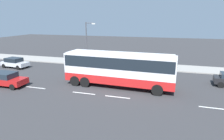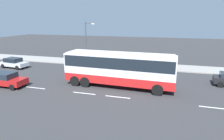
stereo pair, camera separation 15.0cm
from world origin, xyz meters
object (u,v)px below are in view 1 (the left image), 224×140
car_red_compact (6,79)px  pedestrian_near_curb (144,62)px  street_lamp (87,40)px  coach_bus (119,66)px  car_silver_hatch (15,63)px

car_red_compact → pedestrian_near_curb: 17.84m
street_lamp → coach_bus: bearing=-50.1°
coach_bus → car_silver_hatch: coach_bus is taller
coach_bus → car_red_compact: bearing=-162.3°
coach_bus → car_silver_hatch: (-17.06, 3.78, -1.48)m
car_silver_hatch → car_red_compact: bearing=-47.3°
car_red_compact → street_lamp: 13.20m
car_silver_hatch → car_red_compact: 8.80m
coach_bus → car_silver_hatch: size_ratio=2.74×
coach_bus → car_silver_hatch: 17.53m
pedestrian_near_curb → car_silver_hatch: bearing=-35.2°
coach_bus → pedestrian_near_curb: coach_bus is taller
coach_bus → pedestrian_near_curb: (1.64, 8.52, -1.21)m
pedestrian_near_curb → street_lamp: street_lamp is taller
car_red_compact → street_lamp: (4.40, 12.05, 3.08)m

